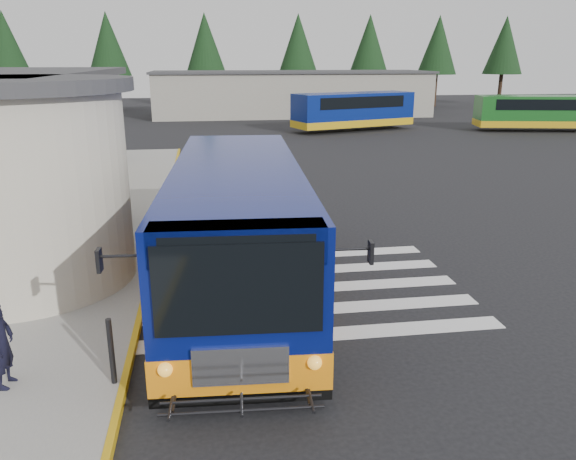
{
  "coord_description": "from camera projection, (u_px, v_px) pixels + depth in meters",
  "views": [
    {
      "loc": [
        -2.53,
        -13.22,
        5.36
      ],
      "look_at": [
        -0.64,
        -0.5,
        1.42
      ],
      "focal_mm": 35.0,
      "sensor_mm": 36.0,
      "label": 1
    }
  ],
  "objects": [
    {
      "name": "ground",
      "position": [
        310.0,
        276.0,
        14.43
      ],
      "size": [
        140.0,
        140.0,
        0.0
      ],
      "primitive_type": "plane",
      "color": "black",
      "rests_on": "ground"
    },
    {
      "name": "curb_strip",
      "position": [
        160.0,
        234.0,
        17.62
      ],
      "size": [
        0.12,
        34.0,
        0.16
      ],
      "primitive_type": "cube",
      "color": "gold",
      "rests_on": "ground"
    },
    {
      "name": "crosswalk",
      "position": [
        295.0,
        289.0,
        13.6
      ],
      "size": [
        8.0,
        5.35,
        0.01
      ],
      "color": "silver",
      "rests_on": "ground"
    },
    {
      "name": "depot_building",
      "position": [
        291.0,
        93.0,
        54.37
      ],
      "size": [
        26.4,
        8.4,
        4.2
      ],
      "color": "gray",
      "rests_on": "ground"
    },
    {
      "name": "tree_line",
      "position": [
        283.0,
        45.0,
        60.61
      ],
      "size": [
        58.4,
        4.4,
        10.0
      ],
      "color": "black",
      "rests_on": "ground"
    },
    {
      "name": "transit_bus",
      "position": [
        238.0,
        233.0,
        13.03
      ],
      "size": [
        3.97,
        11.04,
        3.07
      ],
      "rotation": [
        0.0,
        0.0,
        -0.06
      ],
      "color": "#08115D",
      "rests_on": "ground"
    },
    {
      "name": "pedestrian_a",
      "position": [
        2.0,
        345.0,
        9.13
      ],
      "size": [
        0.42,
        0.58,
        1.49
      ],
      "primitive_type": "imported",
      "rotation": [
        0.0,
        0.0,
        1.46
      ],
      "color": "black",
      "rests_on": "sidewalk"
    },
    {
      "name": "pedestrian_b",
      "position": [
        54.0,
        255.0,
        12.83
      ],
      "size": [
        0.73,
        0.92,
        1.82
      ],
      "primitive_type": "imported",
      "rotation": [
        0.0,
        0.0,
        -1.52
      ],
      "color": "black",
      "rests_on": "sidewalk"
    },
    {
      "name": "bollard",
      "position": [
        111.0,
        351.0,
        9.25
      ],
      "size": [
        0.1,
        0.1,
        1.17
      ],
      "primitive_type": "cylinder",
      "color": "black",
      "rests_on": "sidewalk"
    },
    {
      "name": "far_bus_a",
      "position": [
        353.0,
        110.0,
        42.9
      ],
      "size": [
        9.89,
        5.56,
        2.46
      ],
      "rotation": [
        0.0,
        0.0,
        1.89
      ],
      "color": "navy",
      "rests_on": "ground"
    },
    {
      "name": "far_bus_b",
      "position": [
        536.0,
        111.0,
        42.76
      ],
      "size": [
        9.17,
        4.17,
        2.29
      ],
      "rotation": [
        0.0,
        0.0,
        1.37
      ],
      "color": "#16531A",
      "rests_on": "ground"
    }
  ]
}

